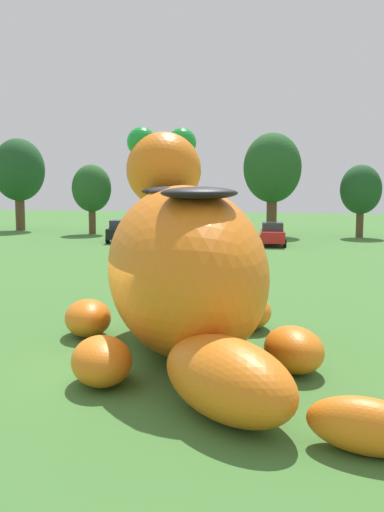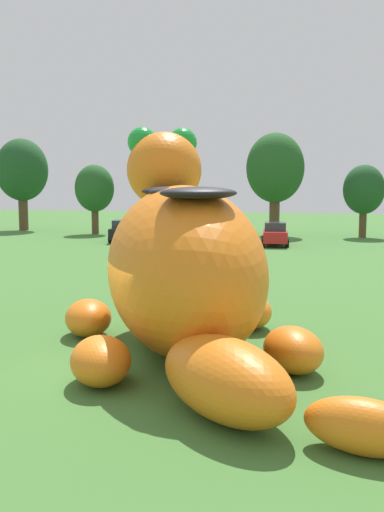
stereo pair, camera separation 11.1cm
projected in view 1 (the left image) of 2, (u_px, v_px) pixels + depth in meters
ground_plane at (116, 366)px, 14.40m from camera, size 160.00×160.00×0.00m
giant_inflatable_creature at (184, 267)px, 15.35m from camera, size 9.65×10.74×6.27m
car_black at (121, 231)px, 45.51m from camera, size 2.46×4.33×1.72m
car_white at (166, 232)px, 44.17m from camera, size 1.97×4.11×1.72m
car_yellow at (215, 233)px, 43.42m from camera, size 2.42×4.32×1.72m
car_red at (272, 234)px, 42.71m from camera, size 2.30×4.27×1.72m
tree_far_left at (19, 171)px, 56.30m from camera, size 5.00×5.00×8.87m
tree_left at (92, 189)px, 52.29m from camera, size 3.51×3.51×6.24m
tree_mid_left at (161, 178)px, 53.02m from camera, size 4.34×4.34×7.71m
tree_centre_left at (272, 169)px, 50.59m from camera, size 5.03×5.03×8.92m
tree_centre at (361, 190)px, 49.01m from camera, size 3.45×3.45×6.12m
spectator_near_inflatable at (130, 244)px, 35.62m from camera, size 0.38×0.26×1.71m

